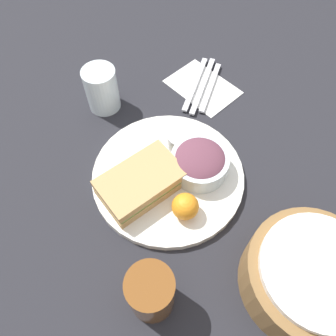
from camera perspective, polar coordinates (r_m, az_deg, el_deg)
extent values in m
plane|color=#232328|center=(0.63, 0.00, -1.72)|extent=(4.00, 4.00, 0.00)
cylinder|color=white|center=(0.63, 0.00, -1.35)|extent=(0.29, 0.29, 0.02)
cube|color=tan|center=(0.60, -4.65, -3.11)|extent=(0.16, 0.10, 0.02)
cube|color=#6BB24C|center=(0.59, -4.73, -2.54)|extent=(0.15, 0.10, 0.01)
cube|color=tan|center=(0.58, -4.82, -1.95)|extent=(0.16, 0.10, 0.02)
cylinder|color=silver|center=(0.61, 5.47, 0.78)|extent=(0.11, 0.11, 0.04)
ellipsoid|color=brown|center=(0.60, 5.57, 1.42)|extent=(0.10, 0.10, 0.04)
cylinder|color=#B7B7BC|center=(0.64, 2.33, 5.04)|extent=(0.06, 0.06, 0.03)
sphere|color=orange|center=(0.56, 3.02, -6.69)|extent=(0.05, 0.05, 0.05)
cylinder|color=brown|center=(0.50, -2.97, -20.88)|extent=(0.07, 0.07, 0.11)
cylinder|color=olive|center=(0.56, 23.15, -17.12)|extent=(0.20, 0.20, 0.08)
cylinder|color=white|center=(0.52, 24.89, -15.75)|extent=(0.17, 0.17, 0.01)
cube|color=white|center=(0.79, 6.03, 13.91)|extent=(0.11, 0.16, 0.00)
cube|color=silver|center=(0.78, 4.76, 14.46)|extent=(0.16, 0.09, 0.01)
cube|color=silver|center=(0.78, 6.07, 14.14)|extent=(0.17, 0.10, 0.01)
cube|color=silver|center=(0.78, 7.37, 13.82)|extent=(0.15, 0.09, 0.01)
cylinder|color=silver|center=(0.72, -11.46, 13.30)|extent=(0.07, 0.07, 0.10)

